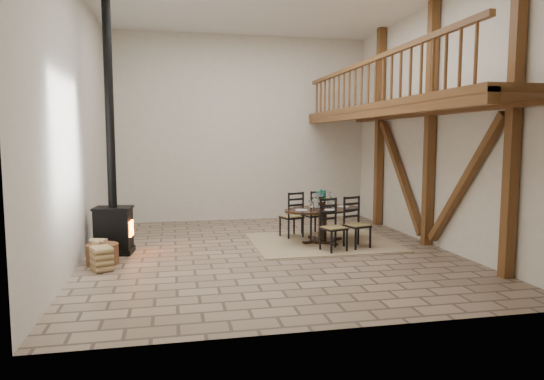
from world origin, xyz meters
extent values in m
plane|color=#927861|center=(0.00, 0.00, 0.00)|extent=(8.00, 8.00, 0.00)
cube|color=silver|center=(0.00, 4.00, 2.50)|extent=(7.00, 0.02, 5.00)
cube|color=silver|center=(0.00, -4.00, 2.50)|extent=(7.00, 0.02, 5.00)
cube|color=silver|center=(-3.50, 0.00, 2.50)|extent=(0.02, 8.00, 5.00)
cube|color=silver|center=(3.50, 0.00, 2.50)|extent=(0.02, 8.00, 5.00)
cube|color=brown|center=(3.38, -2.50, 2.50)|extent=(0.18, 0.18, 5.00)
cube|color=brown|center=(3.38, 0.00, 2.50)|extent=(0.18, 0.18, 5.00)
cube|color=brown|center=(3.38, 2.50, 2.50)|extent=(0.18, 0.18, 5.00)
cube|color=brown|center=(3.38, -1.25, 1.40)|extent=(0.14, 2.16, 2.54)
cube|color=brown|center=(3.38, 1.25, 1.40)|extent=(0.14, 2.16, 2.54)
cube|color=brown|center=(3.38, 0.00, 2.80)|extent=(0.20, 7.80, 0.20)
cube|color=brown|center=(2.70, 0.00, 2.85)|extent=(1.60, 7.80, 0.12)
cube|color=brown|center=(2.00, 0.00, 2.75)|extent=(0.18, 7.80, 0.22)
cube|color=brown|center=(2.00, 0.00, 3.75)|extent=(0.09, 7.60, 0.09)
cube|color=brown|center=(2.00, 0.00, 3.33)|extent=(0.06, 7.60, 0.86)
cube|color=tan|center=(1.28, 0.63, 0.01)|extent=(3.00, 2.50, 0.02)
ellipsoid|color=black|center=(1.28, 0.63, 0.72)|extent=(2.05, 1.59, 0.04)
cylinder|color=black|center=(1.28, 0.63, 0.35)|extent=(0.18, 0.18, 0.66)
cylinder|color=black|center=(1.28, 0.63, 0.05)|extent=(0.55, 0.55, 0.06)
cube|color=#9C8948|center=(1.24, -0.21, 0.47)|extent=(0.54, 0.53, 0.04)
cube|color=black|center=(1.24, -0.21, 0.23)|extent=(0.52, 0.52, 0.45)
cube|color=black|center=(1.19, -0.04, 0.75)|extent=(0.37, 0.15, 0.59)
cube|color=#9C8948|center=(1.81, -0.03, 0.47)|extent=(0.54, 0.53, 0.04)
cube|color=black|center=(1.81, -0.03, 0.23)|extent=(0.52, 0.52, 0.45)
cube|color=black|center=(1.75, 0.15, 0.75)|extent=(0.37, 0.15, 0.59)
cube|color=#9C8948|center=(0.76, 1.29, 0.47)|extent=(0.54, 0.53, 0.04)
cube|color=black|center=(0.76, 1.29, 0.23)|extent=(0.52, 0.52, 0.45)
cube|color=black|center=(0.82, 1.11, 0.75)|extent=(0.37, 0.15, 0.59)
cube|color=#9C8948|center=(1.32, 1.47, 0.47)|extent=(0.54, 0.53, 0.04)
cube|color=black|center=(1.32, 1.47, 0.23)|extent=(0.52, 0.52, 0.45)
cube|color=black|center=(1.38, 1.29, 0.75)|extent=(0.37, 0.15, 0.59)
cube|color=silver|center=(1.28, 0.63, 0.75)|extent=(1.53, 1.08, 0.01)
cube|color=white|center=(1.28, 0.63, 0.83)|extent=(0.94, 0.55, 0.18)
cylinder|color=white|center=(1.12, 0.57, 0.91)|extent=(0.12, 0.12, 0.34)
cylinder|color=white|center=(1.45, 0.68, 0.91)|extent=(0.12, 0.12, 0.34)
cylinder|color=silver|center=(1.12, 0.57, 0.82)|extent=(0.06, 0.06, 0.16)
cylinder|color=silver|center=(1.45, 0.68, 0.82)|extent=(0.06, 0.06, 0.16)
imported|color=#4C723F|center=(1.27, 0.68, 0.95)|extent=(0.25, 0.21, 0.42)
cube|color=black|center=(-2.99, 0.48, 0.05)|extent=(0.77, 0.63, 0.11)
cube|color=black|center=(-2.99, 0.48, 0.49)|extent=(0.71, 0.57, 0.76)
cube|color=#FF590C|center=(-2.66, 0.43, 0.49)|extent=(0.06, 0.31, 0.31)
cube|color=black|center=(-2.99, 0.48, 0.89)|extent=(0.76, 0.62, 0.04)
cylinder|color=black|center=(-2.99, 0.48, 2.96)|extent=(0.16, 0.16, 4.08)
cylinder|color=brown|center=(-3.10, -0.33, 0.18)|extent=(0.56, 0.56, 0.36)
cube|color=tan|center=(-3.10, -0.33, 0.41)|extent=(0.30, 0.30, 0.11)
cube|color=tan|center=(-3.06, -0.76, 0.21)|extent=(0.44, 0.50, 0.41)
camera|label=1|loc=(-1.85, -9.20, 2.22)|focal=32.00mm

